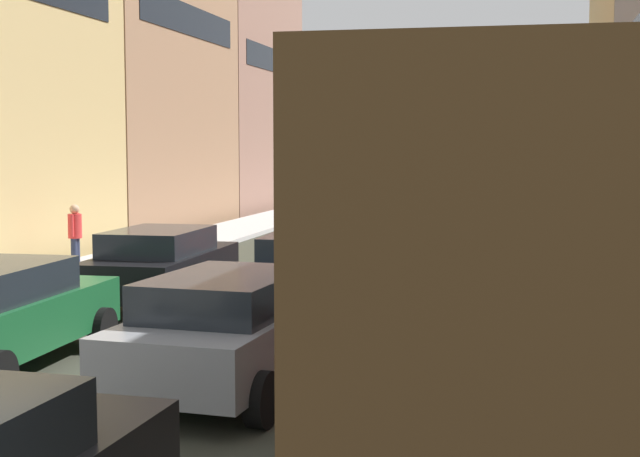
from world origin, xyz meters
The scene contains 12 objects.
sidewalk_left centered at (-6.70, 20.00, 0.07)m, with size 2.60×64.00×0.14m, color #BABABA.
lane_stripe_left centered at (-1.70, 20.00, 0.01)m, with size 0.16×60.00×0.01m, color silver.
lane_stripe_right centered at (1.70, 20.00, 0.01)m, with size 0.16×60.00×0.01m, color silver.
building_row_left centered at (-12.00, 23.40, 6.47)m, with size 7.20×43.90×14.24m.
removalist_box_truck centered at (3.70, 3.71, 1.97)m, with size 2.85×7.76×3.58m.
sedan_centre_lane_second centered at (0.05, 6.91, 0.80)m, with size 2.29×4.41×1.49m.
hatchback_centre_lane_third centered at (-0.18, 12.31, 0.80)m, with size 2.23×4.38×1.49m.
sedan_left_lane_third centered at (-3.29, 12.47, 0.80)m, with size 2.15×4.35×1.49m.
coupe_centre_lane_fourth centered at (0.01, 17.97, 0.80)m, with size 2.18×4.36×1.49m.
sedan_right_lane_behind_truck centered at (3.42, 10.62, 0.80)m, with size 2.25×4.39×1.49m.
bus_mid_queue_primary centered at (3.54, 26.11, 1.76)m, with size 2.80×10.50×2.90m.
pedestrian_mid_sidewalk centered at (-7.27, 16.37, 0.95)m, with size 0.34×0.53×1.66m.
Camera 1 is at (3.70, -3.75, 3.08)m, focal length 50.37 mm.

